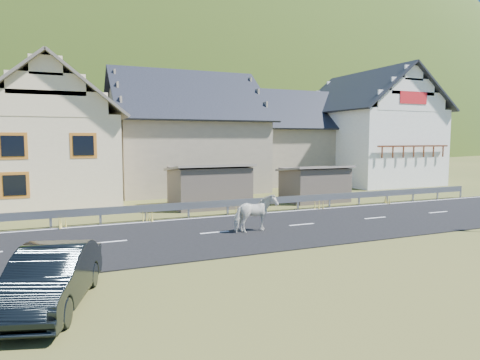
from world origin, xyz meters
name	(u,v)px	position (x,y,z in m)	size (l,w,h in m)	color
ground	(302,226)	(0.00, 0.00, 0.00)	(160.00, 160.00, 0.00)	#424A1F
road	(302,225)	(0.00, 0.00, 0.02)	(60.00, 7.00, 0.04)	black
lane_markings	(302,224)	(0.00, 0.00, 0.04)	(60.00, 6.60, 0.01)	silver
guardrail	(264,201)	(0.00, 3.68, 0.56)	(28.10, 0.09, 0.75)	#93969B
shed_left	(209,187)	(-2.00, 6.50, 1.10)	(4.30, 3.30, 2.40)	brown
shed_right	(314,185)	(4.50, 6.00, 1.00)	(3.80, 2.90, 2.20)	brown
house_cream	(50,128)	(-10.00, 12.00, 4.36)	(7.80, 9.80, 8.30)	beige
house_stone_a	(184,127)	(-1.00, 15.00, 4.63)	(10.80, 9.80, 8.90)	gray
house_stone_b	(290,133)	(9.00, 17.00, 4.24)	(9.80, 8.80, 8.10)	gray
house_white	(368,123)	(15.00, 14.00, 5.06)	(8.80, 10.80, 9.70)	white
mountain	(96,193)	(5.00, 180.00, -20.00)	(440.00, 280.00, 260.00)	#21320C
horse	(255,213)	(-2.45, -0.49, 0.78)	(1.76, 0.80, 1.48)	silver
car	(51,278)	(-9.85, -5.58, 0.67)	(1.42, 4.06, 1.34)	black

